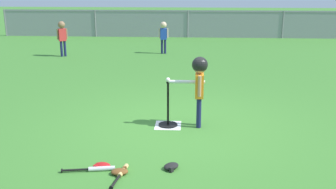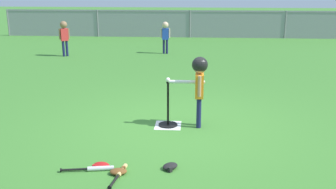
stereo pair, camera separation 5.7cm
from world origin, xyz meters
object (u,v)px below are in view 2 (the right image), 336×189
at_px(fielder_near_right, 165,33).
at_px(fielder_deep_left, 64,34).
at_px(batting_tee, 168,118).
at_px(glove_by_plate, 101,165).
at_px(baseball_on_tee, 168,80).
at_px(spare_bat_silver, 95,169).
at_px(glove_near_bats, 170,166).
at_px(batter_child, 199,78).
at_px(glove_tossed_aside, 119,171).
at_px(spare_bat_wood, 120,173).

height_order(fielder_near_right, fielder_deep_left, fielder_deep_left).
distance_m(batting_tee, glove_by_plate, 1.81).
bearing_deg(baseball_on_tee, fielder_near_right, 94.75).
distance_m(spare_bat_silver, glove_near_bats, 0.98).
height_order(batter_child, glove_tossed_aside, batter_child).
xyz_separation_m(batting_tee, fielder_near_right, (-0.57, 6.80, 0.55)).
bearing_deg(glove_by_plate, spare_bat_silver, -124.94).
xyz_separation_m(fielder_near_right, spare_bat_wood, (0.08, -8.62, -0.65)).
height_order(batter_child, fielder_deep_left, batter_child).
bearing_deg(glove_tossed_aside, fielder_near_right, 90.39).
xyz_separation_m(fielder_deep_left, glove_near_bats, (3.90, -7.71, -0.69)).
height_order(glove_by_plate, glove_tossed_aside, same).
distance_m(baseball_on_tee, batter_child, 0.51).
xyz_separation_m(baseball_on_tee, spare_bat_silver, (-0.83, -1.72, -0.77)).
bearing_deg(batter_child, glove_tossed_aside, -119.68).
height_order(baseball_on_tee, glove_tossed_aside, baseball_on_tee).
distance_m(baseball_on_tee, spare_bat_wood, 2.03).
bearing_deg(batting_tee, baseball_on_tee, -90.00).
distance_m(batter_child, fielder_near_right, 6.89).
bearing_deg(spare_bat_wood, glove_tossed_aside, 134.73).
bearing_deg(glove_by_plate, fielder_deep_left, 111.12).
bearing_deg(fielder_near_right, glove_by_plate, -91.38).
height_order(spare_bat_silver, spare_bat_wood, same).
relative_size(spare_bat_wood, glove_by_plate, 2.42).
height_order(batting_tee, baseball_on_tee, baseball_on_tee).
relative_size(glove_by_plate, glove_tossed_aside, 1.02).
distance_m(batting_tee, glove_tossed_aside, 1.86).
bearing_deg(batter_child, fielder_deep_left, 124.96).
relative_size(batter_child, glove_by_plate, 4.80).
xyz_separation_m(batter_child, glove_near_bats, (-0.37, -1.60, -0.81)).
bearing_deg(glove_by_plate, baseball_on_tee, 64.82).
bearing_deg(fielder_near_right, fielder_deep_left, -167.72).
distance_m(batting_tee, spare_bat_silver, 1.91).
bearing_deg(glove_by_plate, spare_bat_wood, -31.61).
height_order(batting_tee, fielder_deep_left, fielder_deep_left).
xyz_separation_m(baseball_on_tee, spare_bat_wood, (-0.48, -1.81, -0.77)).
relative_size(batting_tee, glove_by_plate, 3.08).
height_order(baseball_on_tee, glove_near_bats, baseball_on_tee).
distance_m(batter_child, spare_bat_silver, 2.33).
distance_m(batter_child, glove_near_bats, 1.83).
xyz_separation_m(fielder_deep_left, glove_tossed_aside, (3.25, -7.90, -0.69)).
bearing_deg(fielder_deep_left, spare_bat_wood, -67.51).
distance_m(batter_child, glove_tossed_aside, 2.21).
bearing_deg(batting_tee, fielder_deep_left, 121.62).
bearing_deg(glove_near_bats, fielder_deep_left, 116.85).
relative_size(fielder_deep_left, spare_bat_wood, 1.88).
relative_size(batting_tee, spare_bat_silver, 1.12).
distance_m(fielder_near_right, glove_near_bats, 8.46).
bearing_deg(batter_child, glove_by_plate, -128.06).
relative_size(baseball_on_tee, glove_tossed_aside, 0.30).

